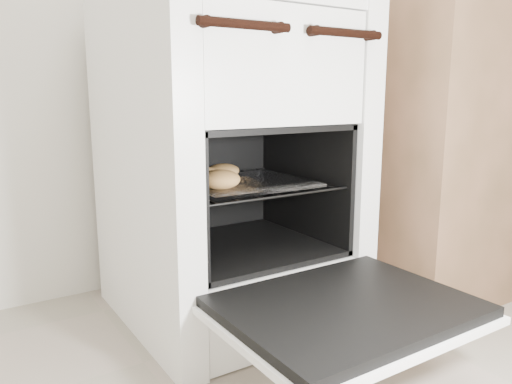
% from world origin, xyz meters
% --- Properties ---
extents(stove, '(0.58, 0.65, 0.89)m').
position_xyz_m(stove, '(-0.01, 1.18, 0.44)').
color(stove, white).
rests_on(stove, ground).
extents(oven_door, '(0.53, 0.41, 0.04)m').
position_xyz_m(oven_door, '(-0.01, 0.68, 0.19)').
color(oven_door, black).
rests_on(oven_door, stove).
extents(oven_rack, '(0.43, 0.41, 0.01)m').
position_xyz_m(oven_rack, '(-0.01, 1.11, 0.40)').
color(oven_rack, black).
rests_on(oven_rack, stove).
extents(foil_sheet, '(0.33, 0.29, 0.01)m').
position_xyz_m(foil_sheet, '(-0.01, 1.09, 0.40)').
color(foil_sheet, white).
rests_on(foil_sheet, oven_rack).
extents(baked_rolls, '(0.22, 0.27, 0.05)m').
position_xyz_m(baked_rolls, '(-0.10, 1.09, 0.43)').
color(baked_rolls, tan).
rests_on(baked_rolls, foil_sheet).
extents(counter, '(0.99, 0.66, 0.98)m').
position_xyz_m(counter, '(0.88, 1.09, 0.49)').
color(counter, brown).
rests_on(counter, ground).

